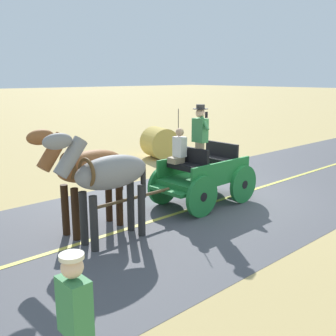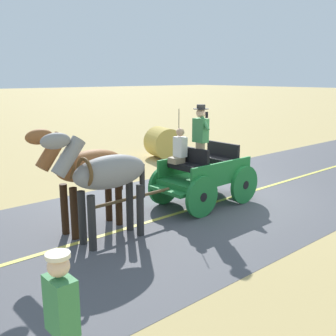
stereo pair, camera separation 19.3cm
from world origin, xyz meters
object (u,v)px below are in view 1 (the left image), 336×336
object	(u,v)px
horse_off_side	(87,169)
horse_drawn_carriage	(202,172)
horse_near_side	(107,175)
pedestrian_walking	(76,333)
hay_bale	(160,143)

from	to	relation	value
horse_off_side	horse_drawn_carriage	bearing A→B (deg)	-95.72
horse_near_side	pedestrian_walking	world-z (taller)	horse_near_side
horse_near_side	horse_off_side	size ratio (longest dim) A/B	1.00
horse_near_side	horse_drawn_carriage	bearing A→B (deg)	-82.34
horse_near_side	pedestrian_walking	distance (m)	4.09
horse_near_side	hay_bale	xyz separation A→B (m)	(5.45, -6.01, -0.72)
horse_drawn_carriage	horse_near_side	distance (m)	3.09
horse_drawn_carriage	pedestrian_walking	distance (m)	6.60
pedestrian_walking	horse_near_side	bearing A→B (deg)	-37.61
horse_off_side	hay_bale	size ratio (longest dim) A/B	1.84
pedestrian_walking	horse_off_side	bearing A→B (deg)	-32.13
horse_near_side	hay_bale	bearing A→B (deg)	-47.77
horse_drawn_carriage	horse_off_side	size ratio (longest dim) A/B	2.04
horse_drawn_carriage	hay_bale	world-z (taller)	horse_drawn_carriage
horse_drawn_carriage	pedestrian_walking	bearing A→B (deg)	123.40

